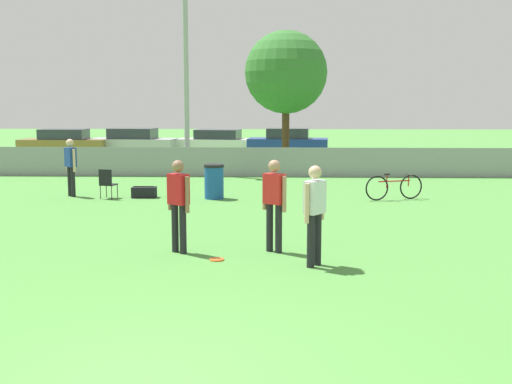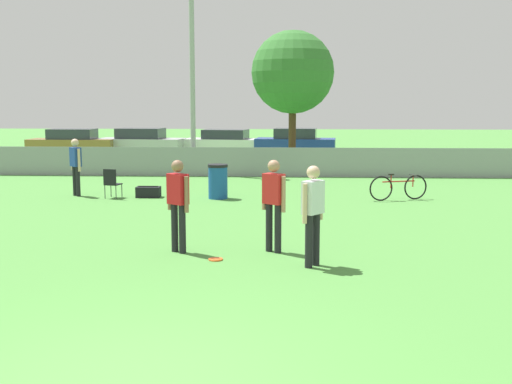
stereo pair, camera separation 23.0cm
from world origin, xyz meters
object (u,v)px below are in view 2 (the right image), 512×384
object	(u,v)px
folding_chair_sideline	(112,182)
tree_near_pole	(293,73)
bicycle_sideline	(398,187)
trash_bin	(218,181)
player_receiver_white	(313,208)
parked_car_white	(226,142)
spectator_in_blue	(76,163)
parked_car_tan	(73,143)
parked_car_silver	(141,142)
light_pole	(192,54)
player_thrower_red	(178,199)
player_defender_red	(274,199)
gear_bag_sideline	(148,192)
parked_car_blue	(295,143)
frisbee_disc	(216,259)

from	to	relation	value
folding_chair_sideline	tree_near_pole	bearing A→B (deg)	-105.77
bicycle_sideline	trash_bin	bearing A→B (deg)	161.44
player_receiver_white	parked_car_white	distance (m)	23.33
spectator_in_blue	trash_bin	size ratio (longest dim) A/B	1.71
parked_car_tan	parked_car_silver	distance (m)	3.49
light_pole	folding_chair_sideline	world-z (taller)	light_pole
bicycle_sideline	spectator_in_blue	bearing A→B (deg)	159.96
player_thrower_red	parked_car_tan	size ratio (longest dim) A/B	0.39
player_defender_red	parked_car_tan	xyz separation A→B (m)	(-10.94, 20.88, -0.33)
parked_car_tan	light_pole	bearing A→B (deg)	-45.74
light_pole	tree_near_pole	world-z (taller)	light_pole
bicycle_sideline	parked_car_tan	xyz separation A→B (m)	(-14.35, 14.29, 0.31)
parked_car_tan	parked_car_white	xyz separation A→B (m)	(7.84, 1.11, -0.02)
gear_bag_sideline	parked_car_silver	bearing A→B (deg)	103.89
player_thrower_red	parked_car_blue	world-z (taller)	player_thrower_red
player_defender_red	spectator_in_blue	world-z (taller)	player_defender_red
parked_car_white	parked_car_tan	bearing A→B (deg)	-163.16
player_thrower_red	parked_car_tan	world-z (taller)	player_thrower_red
light_pole	parked_car_silver	distance (m)	9.96
light_pole	parked_car_tan	xyz separation A→B (m)	(-7.46, 7.73, -3.94)
spectator_in_blue	folding_chair_sideline	xyz separation A→B (m)	(1.19, -0.42, -0.50)
frisbee_disc	light_pole	bearing A→B (deg)	100.10
folding_chair_sideline	player_receiver_white	bearing A→B (deg)	139.60
light_pole	player_thrower_red	xyz separation A→B (m)	(1.71, -13.26, -3.61)
spectator_in_blue	folding_chair_sideline	size ratio (longest dim) A/B	1.98
player_defender_red	folding_chair_sideline	size ratio (longest dim) A/B	2.01
tree_near_pole	player_thrower_red	xyz separation A→B (m)	(-2.17, -16.20, -3.02)
spectator_in_blue	gear_bag_sideline	distance (m)	2.36
player_thrower_red	trash_bin	bearing A→B (deg)	128.37
tree_near_pole	player_thrower_red	distance (m)	16.62
player_receiver_white	parked_car_silver	bearing A→B (deg)	57.19
spectator_in_blue	trash_bin	xyz separation A→B (m)	(4.29, -0.29, -0.48)
gear_bag_sideline	player_thrower_red	bearing A→B (deg)	-73.08
player_receiver_white	tree_near_pole	bearing A→B (deg)	38.12
tree_near_pole	parked_car_white	xyz separation A→B (m)	(-3.50, 5.91, -3.37)
player_thrower_red	folding_chair_sideline	bearing A→B (deg)	153.43
trash_bin	parked_car_silver	bearing A→B (deg)	111.13
frisbee_disc	gear_bag_sideline	distance (m)	7.97
folding_chair_sideline	parked_car_blue	distance (m)	15.93
gear_bag_sideline	parked_car_tan	xyz separation A→B (m)	(-7.07, 14.11, 0.53)
frisbee_disc	gear_bag_sideline	bearing A→B (deg)	110.97
player_defender_red	folding_chair_sideline	bearing A→B (deg)	164.60
parked_car_tan	parked_car_white	size ratio (longest dim) A/B	0.97
player_receiver_white	light_pole	bearing A→B (deg)	53.54
trash_bin	gear_bag_sideline	size ratio (longest dim) A/B	1.44
bicycle_sideline	trash_bin	distance (m)	5.20
frisbee_disc	bicycle_sideline	xyz separation A→B (m)	(4.43, 7.26, 0.36)
player_defender_red	parked_car_blue	xyz separation A→B (m)	(0.59, 21.45, -0.31)
frisbee_disc	gear_bag_sideline	world-z (taller)	gear_bag_sideline
gear_bag_sideline	tree_near_pole	bearing A→B (deg)	65.37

